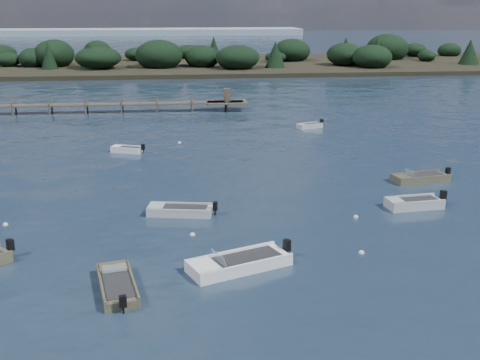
{
  "coord_description": "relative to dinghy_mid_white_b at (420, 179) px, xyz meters",
  "views": [
    {
      "loc": [
        -2.43,
        -26.12,
        12.98
      ],
      "look_at": [
        1.92,
        14.0,
        1.0
      ],
      "focal_mm": 45.0,
      "sensor_mm": 36.0,
      "label": 1
    }
  ],
  "objects": [
    {
      "name": "dinghy_extra_a",
      "position": [
        -2.81,
        -5.85,
        0.03
      ],
      "size": [
        4.11,
        1.9,
        1.3
      ],
      "color": "#A7ACAE",
      "rests_on": "ground"
    },
    {
      "name": "buoy_b",
      "position": [
        -8.49,
        -12.75,
        -0.15
      ],
      "size": [
        0.32,
        0.32,
        0.32
      ],
      "primitive_type": "sphere",
      "color": "silver",
      "rests_on": "ground"
    },
    {
      "name": "tender_far_white",
      "position": [
        -22.67,
        11.58,
        -0.0
      ],
      "size": [
        3.13,
        2.04,
        1.06
      ],
      "color": "white",
      "rests_on": "ground"
    },
    {
      "name": "dinghy_mid_white_b",
      "position": [
        0.0,
        0.0,
        0.0
      ],
      "size": [
        4.75,
        2.35,
        1.16
      ],
      "color": "brown",
      "rests_on": "ground"
    },
    {
      "name": "dinghy_mid_grey",
      "position": [
        -18.14,
        -5.49,
        0.0
      ],
      "size": [
        4.51,
        2.27,
        1.12
      ],
      "color": "#A7ACAE",
      "rests_on": "ground"
    },
    {
      "name": "dinghy_mid_white_a",
      "position": [
        -15.27,
        -13.94,
        0.02
      ],
      "size": [
        5.63,
        3.77,
        1.31
      ],
      "color": "white",
      "rests_on": "ground"
    },
    {
      "name": "far_headland",
      "position": [
        9.2,
        84.36,
        1.81
      ],
      "size": [
        190.0,
        40.0,
        5.8
      ],
      "color": "black",
      "rests_on": "ground"
    },
    {
      "name": "buoy_extra_a",
      "position": [
        -17.47,
        -9.16,
        -0.15
      ],
      "size": [
        0.32,
        0.32,
        0.32
      ],
      "primitive_type": "sphere",
      "color": "silver",
      "rests_on": "ground"
    },
    {
      "name": "tender_far_grey_b",
      "position": [
        -3.97,
        20.4,
        -0.0
      ],
      "size": [
        3.11,
        2.04,
        1.06
      ],
      "color": "#A7ACAE",
      "rests_on": "ground"
    },
    {
      "name": "buoy_e",
      "position": [
        -17.95,
        14.7,
        -0.15
      ],
      "size": [
        0.32,
        0.32,
        0.32
      ],
      "primitive_type": "sphere",
      "color": "silver",
      "rests_on": "ground"
    },
    {
      "name": "jetty",
      "position": [
        -37.54,
        32.35,
        0.83
      ],
      "size": [
        64.5,
        3.2,
        3.4
      ],
      "color": "#4E4639",
      "rests_on": "ground"
    },
    {
      "name": "buoy_extra_b",
      "position": [
        -7.16,
        -7.27,
        -0.15
      ],
      "size": [
        0.32,
        0.32,
        0.32
      ],
      "primitive_type": "sphere",
      "color": "silver",
      "rests_on": "ground"
    },
    {
      "name": "ground",
      "position": [
        -15.8,
        44.36,
        -0.15
      ],
      "size": [
        400.0,
        400.0,
        0.0
      ],
      "primitive_type": "plane",
      "color": "#152232",
      "rests_on": "ground"
    },
    {
      "name": "dinghy_near_olive",
      "position": [
        -21.2,
        -15.7,
        -0.0
      ],
      "size": [
        2.38,
        4.7,
        1.12
      ],
      "color": "brown",
      "rests_on": "ground"
    },
    {
      "name": "buoy_c",
      "position": [
        -28.7,
        -6.3,
        -0.15
      ],
      "size": [
        0.32,
        0.32,
        0.32
      ],
      "primitive_type": "sphere",
      "color": "silver",
      "rests_on": "ground"
    }
  ]
}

